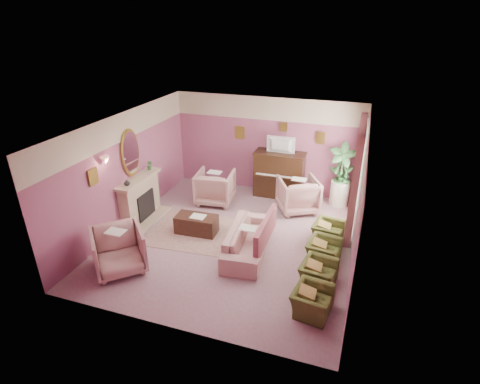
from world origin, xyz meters
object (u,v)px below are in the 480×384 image
(olive_chair_d, at_px, (328,229))
(side_table, at_px, (339,193))
(floral_armchair_right, at_px, (298,193))
(olive_chair_b, at_px, (319,270))
(television, at_px, (280,144))
(coffee_table, at_px, (197,224))
(piano, at_px, (279,175))
(olive_chair_c, at_px, (324,248))
(sofa, at_px, (248,235))
(floral_armchair_front, at_px, (118,248))
(olive_chair_a, at_px, (312,297))
(floral_armchair_left, at_px, (215,185))

(olive_chair_d, height_order, side_table, side_table)
(floral_armchair_right, height_order, olive_chair_b, floral_armchair_right)
(television, xyz_separation_m, coffee_table, (-1.41, -2.64, -1.38))
(olive_chair_b, distance_m, side_table, 3.68)
(piano, height_order, floral_armchair_right, piano)
(coffee_table, xyz_separation_m, side_table, (3.16, 2.65, 0.12))
(television, distance_m, olive_chair_c, 3.54)
(sofa, relative_size, floral_armchair_front, 2.02)
(sofa, height_order, olive_chair_c, sofa)
(floral_armchair_right, distance_m, olive_chair_a, 3.91)
(piano, height_order, television, television)
(olive_chair_c, bearing_deg, floral_armchair_front, -157.38)
(olive_chair_a, xyz_separation_m, side_table, (0.08, 4.49, 0.03))
(coffee_table, bearing_deg, olive_chair_b, -18.34)
(piano, bearing_deg, floral_armchair_left, -148.15)
(television, distance_m, coffee_table, 3.30)
(television, distance_m, floral_armchair_right, 1.47)
(sofa, xyz_separation_m, floral_armchair_right, (0.69, 2.31, 0.09))
(floral_armchair_left, relative_size, olive_chair_c, 1.39)
(floral_armchair_left, distance_m, olive_chair_d, 3.45)
(sofa, xyz_separation_m, olive_chair_d, (1.65, 0.98, -0.10))
(coffee_table, xyz_separation_m, olive_chair_d, (3.08, 0.62, 0.10))
(coffee_table, relative_size, sofa, 0.48)
(olive_chair_b, bearing_deg, olive_chair_c, 90.00)
(piano, xyz_separation_m, sofa, (0.01, -3.06, -0.23))
(side_table, bearing_deg, olive_chair_d, -92.29)
(floral_armchair_right, height_order, olive_chair_a, floral_armchair_right)
(floral_armchair_front, bearing_deg, sofa, 32.78)
(floral_armchair_left, distance_m, floral_armchair_right, 2.32)
(olive_chair_a, distance_m, olive_chair_b, 0.82)
(television, xyz_separation_m, floral_armchair_left, (-1.60, -0.95, -1.09))
(floral_armchair_left, bearing_deg, floral_armchair_right, 6.14)
(sofa, bearing_deg, floral_armchair_left, 128.11)
(olive_chair_b, distance_m, olive_chair_d, 1.64)
(floral_armchair_front, xyz_separation_m, olive_chair_a, (3.97, 0.02, -0.19))
(television, bearing_deg, sofa, -89.79)
(television, height_order, floral_armchair_left, television)
(olive_chair_d, bearing_deg, piano, 128.76)
(floral_armchair_front, height_order, olive_chair_c, floral_armchair_front)
(sofa, relative_size, olive_chair_a, 2.80)
(olive_chair_a, height_order, olive_chair_d, same)
(coffee_table, xyz_separation_m, floral_armchair_right, (2.11, 1.95, 0.29))
(sofa, bearing_deg, side_table, 60.08)
(olive_chair_a, bearing_deg, piano, 110.17)
(coffee_table, distance_m, floral_armchair_left, 1.73)
(piano, distance_m, side_table, 1.77)
(olive_chair_b, bearing_deg, television, 114.44)
(floral_armchair_right, relative_size, side_table, 1.47)
(floral_armchair_front, xyz_separation_m, olive_chair_c, (3.97, 1.66, -0.19))
(piano, distance_m, olive_chair_c, 3.36)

